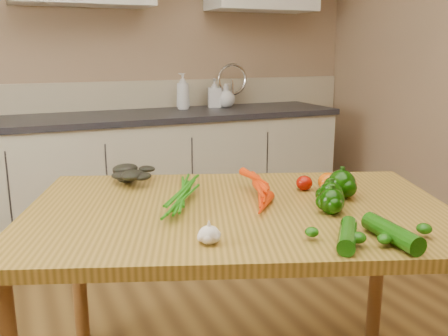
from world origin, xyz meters
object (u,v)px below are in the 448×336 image
at_px(garlic_bulb, 209,235).
at_px(pepper_c, 332,201).
at_px(tomato_c, 346,185).
at_px(zucchini_a, 392,233).
at_px(soap_bottle_c, 226,95).
at_px(table, 239,230).
at_px(pepper_b, 342,184).
at_px(soap_bottle_a, 183,91).
at_px(tomato_a, 304,183).
at_px(leafy_greens, 130,172).
at_px(pepper_a, 331,194).
at_px(tomato_b, 328,182).
at_px(carrot_bunch, 235,191).
at_px(zucchini_b, 348,235).
at_px(soap_bottle_b, 214,93).

bearing_deg(garlic_bulb, pepper_c, 9.91).
bearing_deg(tomato_c, zucchini_a, -110.88).
bearing_deg(soap_bottle_c, tomato_c, -167.67).
xyz_separation_m(table, pepper_b, (0.39, -0.05, 0.14)).
distance_m(soap_bottle_a, pepper_b, 2.00).
relative_size(tomato_c, zucchini_a, 0.37).
height_order(soap_bottle_c, pepper_c, soap_bottle_c).
height_order(tomato_a, tomato_c, tomato_c).
height_order(tomato_a, zucchini_a, tomato_a).
xyz_separation_m(soap_bottle_c, garlic_bulb, (-1.01, -2.20, -0.17)).
bearing_deg(tomato_a, tomato_c, -47.56).
distance_m(pepper_b, tomato_a, 0.16).
xyz_separation_m(leafy_greens, zucchini_a, (0.54, -0.92, -0.02)).
xyz_separation_m(pepper_b, zucchini_a, (-0.13, -0.42, -0.02)).
distance_m(pepper_a, pepper_c, 0.08).
height_order(table, tomato_c, tomato_c).
relative_size(soap_bottle_a, tomato_b, 3.33).
bearing_deg(carrot_bunch, garlic_bulb, -104.78).
xyz_separation_m(garlic_bulb, tomato_c, (0.65, 0.24, 0.01)).
bearing_deg(zucchini_b, garlic_bulb, 156.49).
bearing_deg(soap_bottle_b, soap_bottle_a, -157.31).
bearing_deg(soap_bottle_a, leafy_greens, 47.17).
xyz_separation_m(soap_bottle_c, carrot_bunch, (-0.77, -1.86, -0.16)).
bearing_deg(zucchini_a, carrot_bunch, 114.35).
relative_size(garlic_bulb, zucchini_a, 0.28).
relative_size(carrot_bunch, zucchini_a, 1.23).
distance_m(table, pepper_a, 0.35).
height_order(pepper_b, pepper_c, pepper_b).
xyz_separation_m(soap_bottle_c, pepper_a, (-0.49, -2.05, -0.15)).
xyz_separation_m(carrot_bunch, zucchini_b, (0.12, -0.50, -0.01)).
bearing_deg(carrot_bunch, pepper_b, 1.57).
bearing_deg(soap_bottle_c, tomato_a, -171.52).
relative_size(soap_bottle_c, garlic_bulb, 2.78).
height_order(garlic_bulb, pepper_a, pepper_a).
bearing_deg(pepper_c, soap_bottle_b, 77.98).
bearing_deg(tomato_c, pepper_a, -145.07).
distance_m(pepper_b, zucchini_b, 0.45).
bearing_deg(pepper_a, tomato_a, 83.16).
relative_size(garlic_bulb, pepper_c, 0.72).
bearing_deg(table, soap_bottle_b, 90.06).
xyz_separation_m(soap_bottle_c, tomato_c, (-0.36, -1.96, -0.16)).
bearing_deg(tomato_a, soap_bottle_b, 78.29).
bearing_deg(tomato_b, zucchini_b, -119.03).
distance_m(pepper_c, tomato_a, 0.29).
distance_m(pepper_a, tomato_b, 0.20).
relative_size(carrot_bunch, garlic_bulb, 4.38).
height_order(garlic_bulb, tomato_c, tomato_c).
xyz_separation_m(table, garlic_bulb, (-0.22, -0.27, 0.11)).
distance_m(leafy_greens, pepper_b, 0.84).
height_order(leafy_greens, zucchini_a, leafy_greens).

